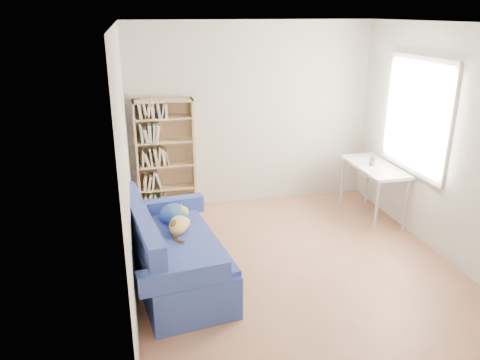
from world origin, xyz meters
name	(u,v)px	position (x,y,z in m)	size (l,w,h in m)	color
ground	(294,265)	(0.00, 0.00, 0.00)	(4.00, 4.00, 0.00)	#9D6447
room_shell	(308,122)	(0.10, 0.03, 1.64)	(3.54, 4.04, 2.62)	silver
sofa	(172,254)	(-1.36, -0.02, 0.32)	(1.06, 1.85, 0.86)	navy
bookshelf	(166,161)	(-1.25, 1.86, 0.74)	(0.80, 0.25, 1.60)	tan
desk	(374,171)	(1.47, 1.03, 0.67)	(0.51, 1.12, 0.75)	silver
pen_cup	(372,161)	(1.43, 1.04, 0.81)	(0.08, 0.08, 0.15)	white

